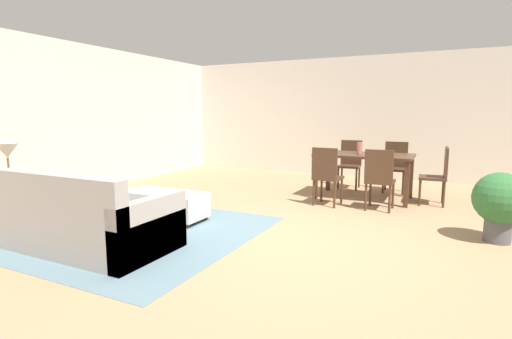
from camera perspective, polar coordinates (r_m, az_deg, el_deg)
ground_plane at (r=4.55m, az=3.96°, el=-10.21°), size 10.80×10.80×0.00m
wall_back at (r=9.14m, az=16.18°, el=7.37°), size 9.00×0.12×2.70m
wall_left at (r=7.60m, az=-27.65°, el=6.65°), size 0.12×11.00×2.70m
area_rug at (r=5.10m, az=-18.09°, el=-8.51°), size 3.00×2.80×0.01m
couch at (r=4.62m, az=-24.41°, el=-6.94°), size 1.99×0.99×0.86m
ottoman_table at (r=5.45m, az=-13.39°, el=-4.88°), size 1.19×0.50×0.38m
side_table at (r=5.67m, az=-32.31°, el=-3.18°), size 0.40×0.40×0.56m
table_lamp at (r=5.60m, az=-32.73°, el=2.11°), size 0.26×0.26×0.53m
dining_table at (r=6.81m, az=15.61°, el=1.42°), size 1.57×0.91×0.76m
dining_chair_near_left at (r=6.12m, az=10.30°, el=-0.52°), size 0.43×0.43×0.92m
dining_chair_near_right at (r=5.99m, az=17.69°, el=-0.96°), size 0.41×0.41×0.92m
dining_chair_far_left at (r=7.74m, az=13.67°, el=1.20°), size 0.42×0.42×0.92m
dining_chair_far_right at (r=7.57m, az=19.79°, el=0.80°), size 0.41×0.41×0.92m
dining_chair_head_east at (r=6.72m, az=25.26°, el=-0.40°), size 0.42×0.42×0.92m
vase_centerpiece at (r=6.79m, az=14.97°, el=3.06°), size 0.09×0.09×0.19m
potted_plant at (r=5.11m, az=32.23°, el=-3.97°), size 0.58×0.58×0.79m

